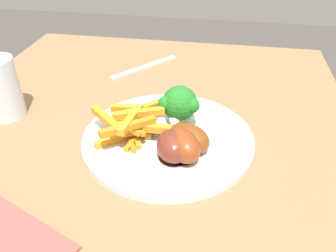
% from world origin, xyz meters
% --- Properties ---
extents(dining_table, '(0.99, 0.78, 0.71)m').
position_xyz_m(dining_table, '(0.00, 0.00, 0.60)').
color(dining_table, '#8E6B47').
rests_on(dining_table, ground_plane).
extents(dinner_plate, '(0.29, 0.29, 0.01)m').
position_xyz_m(dinner_plate, '(0.02, -0.06, 0.72)').
color(dinner_plate, silver).
rests_on(dinner_plate, dining_table).
extents(broccoli_floret_front, '(0.06, 0.07, 0.07)m').
position_xyz_m(broccoli_floret_front, '(0.06, -0.07, 0.76)').
color(broccoli_floret_front, '#93A958').
rests_on(broccoli_floret_front, dinner_plate).
extents(broccoli_floret_middle, '(0.05, 0.05, 0.06)m').
position_xyz_m(broccoli_floret_middle, '(0.07, -0.08, 0.76)').
color(broccoli_floret_middle, '#7FA656').
rests_on(broccoli_floret_middle, dinner_plate).
extents(carrot_fries_pile, '(0.15, 0.15, 0.05)m').
position_xyz_m(carrot_fries_pile, '(0.02, 0.00, 0.74)').
color(carrot_fries_pile, orange).
rests_on(carrot_fries_pile, dinner_plate).
extents(chicken_drumstick_near, '(0.12, 0.06, 0.05)m').
position_xyz_m(chicken_drumstick_near, '(-0.03, -0.08, 0.74)').
color(chicken_drumstick_near, '#4B1A12').
rests_on(chicken_drumstick_near, dinner_plate).
extents(chicken_drumstick_far, '(0.08, 0.12, 0.04)m').
position_xyz_m(chicken_drumstick_far, '(-0.01, -0.09, 0.74)').
color(chicken_drumstick_far, '#54230C').
rests_on(chicken_drumstick_far, dinner_plate).
extents(chicken_drumstick_extra, '(0.12, 0.10, 0.05)m').
position_xyz_m(chicken_drumstick_extra, '(-0.03, -0.08, 0.74)').
color(chicken_drumstick_extra, '#62210F').
rests_on(chicken_drumstick_extra, dinner_plate).
extents(fork, '(0.15, 0.13, 0.00)m').
position_xyz_m(fork, '(0.30, 0.05, 0.71)').
color(fork, silver).
rests_on(fork, dining_table).
extents(water_glass, '(0.07, 0.07, 0.11)m').
position_xyz_m(water_glass, '(0.05, 0.26, 0.77)').
color(water_glass, silver).
rests_on(water_glass, dining_table).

